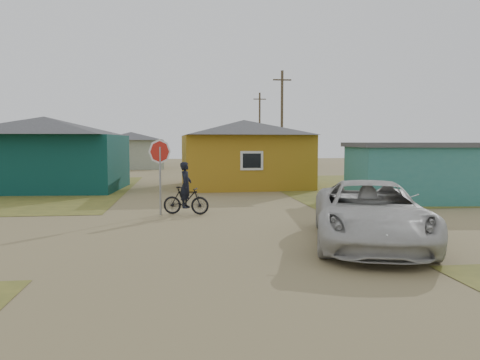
% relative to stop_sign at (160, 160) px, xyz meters
% --- Properties ---
extents(ground, '(120.00, 120.00, 0.00)m').
position_rel_stop_sign_xyz_m(ground, '(1.92, -3.82, -1.98)').
color(ground, '#8E7C51').
extents(grass_ne, '(20.00, 18.00, 0.00)m').
position_rel_stop_sign_xyz_m(grass_ne, '(15.92, 9.18, -1.98)').
color(grass_ne, olive).
rests_on(grass_ne, ground).
extents(house_teal, '(8.93, 7.08, 4.00)m').
position_rel_stop_sign_xyz_m(house_teal, '(-6.58, 9.68, 0.07)').
color(house_teal, '#093531').
rests_on(house_teal, ground).
extents(house_yellow, '(7.72, 6.76, 3.90)m').
position_rel_stop_sign_xyz_m(house_yellow, '(4.42, 10.18, 0.02)').
color(house_yellow, '#A47719').
rests_on(house_yellow, ground).
extents(shed_turquoise, '(6.71, 4.93, 2.60)m').
position_rel_stop_sign_xyz_m(shed_turquoise, '(11.42, 2.68, -0.67)').
color(shed_turquoise, '#367770').
rests_on(shed_turquoise, ground).
extents(house_pale_west, '(7.04, 6.15, 3.60)m').
position_rel_stop_sign_xyz_m(house_pale_west, '(-4.08, 30.18, -0.13)').
color(house_pale_west, '#949C86').
rests_on(house_pale_west, ground).
extents(house_beige_east, '(6.95, 6.05, 3.60)m').
position_rel_stop_sign_xyz_m(house_beige_east, '(11.92, 36.18, -0.13)').
color(house_beige_east, gray).
rests_on(house_beige_east, ground).
extents(house_pale_north, '(6.28, 5.81, 3.40)m').
position_rel_stop_sign_xyz_m(house_pale_north, '(-12.08, 42.18, -0.23)').
color(house_pale_north, '#949C86').
rests_on(house_pale_north, ground).
extents(utility_pole_near, '(1.40, 0.20, 8.00)m').
position_rel_stop_sign_xyz_m(utility_pole_near, '(8.42, 18.18, 2.15)').
color(utility_pole_near, '#4F412F').
rests_on(utility_pole_near, ground).
extents(utility_pole_far, '(1.40, 0.20, 8.00)m').
position_rel_stop_sign_xyz_m(utility_pole_far, '(9.42, 34.18, 2.15)').
color(utility_pole_far, '#4F412F').
rests_on(utility_pole_far, ground).
extents(stop_sign, '(0.88, 0.19, 2.73)m').
position_rel_stop_sign_xyz_m(stop_sign, '(0.00, 0.00, 0.00)').
color(stop_sign, gray).
rests_on(stop_sign, ground).
extents(cyclist, '(1.75, 0.90, 1.91)m').
position_rel_stop_sign_xyz_m(cyclist, '(0.91, -0.00, -1.29)').
color(cyclist, black).
rests_on(cyclist, ground).
extents(vehicle, '(4.16, 6.32, 1.62)m').
position_rel_stop_sign_xyz_m(vehicle, '(5.54, -5.57, -1.18)').
color(vehicle, beige).
rests_on(vehicle, ground).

